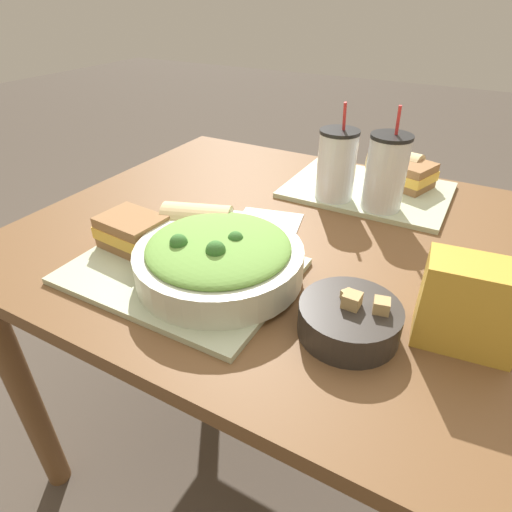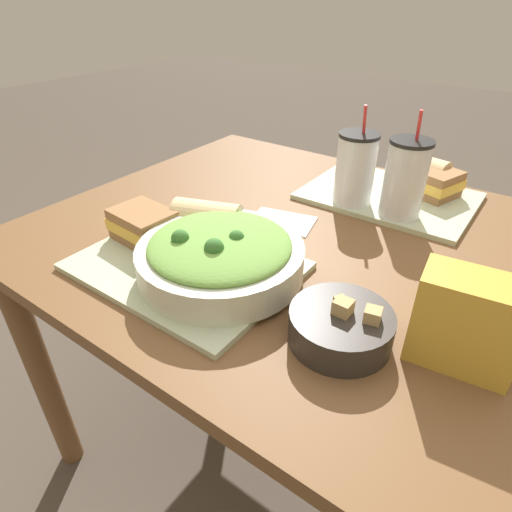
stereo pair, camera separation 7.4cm
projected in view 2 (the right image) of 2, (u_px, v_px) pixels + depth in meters
The scene contains 14 objects.
ground_plane at pixel (289, 444), 1.33m from camera, with size 12.00×12.00×0.00m, color #4C4238.
dining_table at pixel (301, 274), 0.98m from camera, with size 1.15×0.95×0.75m.
tray_near at pixel (186, 266), 0.81m from camera, with size 0.40×0.30×0.01m.
tray_far at pixel (389, 196), 1.07m from camera, with size 0.40×0.30×0.01m.
salad_bowl at pixel (220, 254), 0.76m from camera, with size 0.30×0.30×0.10m.
soup_bowl at pixel (341, 325), 0.63m from camera, with size 0.16×0.16×0.07m.
sandwich_near at pixel (144, 225), 0.87m from camera, with size 0.13×0.11×0.06m.
baguette_near at pixel (208, 219), 0.87m from camera, with size 0.15×0.12×0.08m.
sandwich_far at pixel (429, 181), 1.06m from camera, with size 0.16×0.14×0.06m.
baguette_far at pixel (422, 170), 1.10m from camera, with size 0.15×0.10×0.08m.
drink_cup_dark at pixel (355, 171), 0.99m from camera, with size 0.09×0.09×0.23m.
drink_cup_red at pixel (405, 181), 0.93m from camera, with size 0.09×0.09×0.23m.
chip_bag at pixel (467, 322), 0.58m from camera, with size 0.14×0.09×0.14m.
napkin_folded at pixel (282, 222), 0.97m from camera, with size 0.16×0.13×0.00m.
Camera 2 is at (0.39, -0.71, 1.21)m, focal length 30.00 mm.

